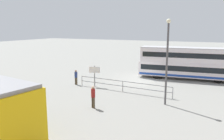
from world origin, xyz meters
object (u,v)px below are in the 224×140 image
(pedestrian_crossing, at_px, (93,95))
(info_sign, at_px, (95,72))
(street_lamp, at_px, (167,56))
(double_decker_bus, at_px, (189,63))
(pedestrian_near_railing, at_px, (76,76))

(pedestrian_crossing, xyz_separation_m, info_sign, (3.18, -5.79, 0.53))
(pedestrian_crossing, distance_m, street_lamp, 6.63)
(double_decker_bus, xyz_separation_m, pedestrian_near_railing, (10.84, 8.21, -1.03))
(pedestrian_crossing, distance_m, info_sign, 6.63)
(double_decker_bus, relative_size, pedestrian_near_railing, 7.31)
(info_sign, bearing_deg, pedestrian_near_railing, 4.64)
(double_decker_bus, distance_m, pedestrian_crossing, 14.86)
(pedestrian_near_railing, relative_size, street_lamp, 0.24)
(double_decker_bus, relative_size, street_lamp, 1.75)
(pedestrian_near_railing, relative_size, pedestrian_crossing, 0.92)
(info_sign, height_order, street_lamp, street_lamp)
(pedestrian_crossing, bearing_deg, double_decker_bus, -111.35)
(double_decker_bus, bearing_deg, pedestrian_near_railing, 37.13)
(street_lamp, bearing_deg, pedestrian_crossing, 33.61)
(pedestrian_near_railing, distance_m, pedestrian_crossing, 7.81)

